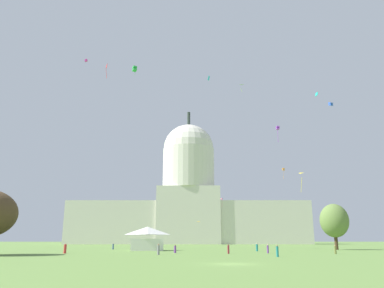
{
  "coord_description": "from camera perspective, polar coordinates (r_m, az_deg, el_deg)",
  "views": [
    {
      "loc": [
        -4.02,
        -39.62,
        2.39
      ],
      "look_at": [
        -3.93,
        69.59,
        30.14
      ],
      "focal_mm": 35.24,
      "sensor_mm": 36.0,
      "label": 1
    }
  ],
  "objects": [
    {
      "name": "person_purple_mid_right",
      "position": [
        71.67,
        11.35,
        -15.32
      ],
      "size": [
        0.37,
        0.37,
        1.57
      ],
      "rotation": [
        0.0,
        0.0,
        4.8
      ],
      "color": "#703D93",
      "rests_on": "ground_plane"
    },
    {
      "name": "person_denim_back_right",
      "position": [
        98.43,
        -11.9,
        -14.95
      ],
      "size": [
        0.51,
        0.51,
        1.53
      ],
      "rotation": [
        0.0,
        0.0,
        2.68
      ],
      "color": "#3D5684",
      "rests_on": "ground_plane"
    },
    {
      "name": "person_teal_front_left",
      "position": [
        83.63,
        9.75,
        -15.19
      ],
      "size": [
        0.53,
        0.53,
        1.64
      ],
      "rotation": [
        0.0,
        0.0,
        4.41
      ],
      "color": "#1E757A",
      "rests_on": "ground_plane"
    },
    {
      "name": "kite_blue_mid",
      "position": [
        95.52,
        20.21,
        5.69
      ],
      "size": [
        1.02,
        1.05,
        0.99
      ],
      "rotation": [
        0.0,
        0.0,
        3.52
      ],
      "color": "blue"
    },
    {
      "name": "person_purple_lawn_far_left",
      "position": [
        71.54,
        -2.63,
        -15.63
      ],
      "size": [
        0.59,
        0.59,
        1.47
      ],
      "rotation": [
        0.0,
        0.0,
        5.52
      ],
      "color": "#703D93",
      "rests_on": "ground_plane"
    },
    {
      "name": "person_maroon_mid_left",
      "position": [
        67.94,
        5.48,
        -15.57
      ],
      "size": [
        0.46,
        0.46,
        1.64
      ],
      "rotation": [
        0.0,
        0.0,
        3.72
      ],
      "color": "maroon",
      "rests_on": "ground_plane"
    },
    {
      "name": "person_red_deep_crowd",
      "position": [
        72.67,
        -18.7,
        -14.79
      ],
      "size": [
        0.62,
        0.62,
        1.76
      ],
      "rotation": [
        0.0,
        0.0,
        3.54
      ],
      "color": "red",
      "rests_on": "ground_plane"
    },
    {
      "name": "capitol_building",
      "position": [
        209.72,
        -0.58,
        -8.69
      ],
      "size": [
        127.84,
        28.79,
        74.53
      ],
      "color": "beige",
      "rests_on": "ground_plane"
    },
    {
      "name": "tree_east_near",
      "position": [
        100.22,
        20.68,
        -10.81
      ],
      "size": [
        8.09,
        7.77,
        10.94
      ],
      "color": "#42301E",
      "rests_on": "ground_plane"
    },
    {
      "name": "ground_plane",
      "position": [
        39.89,
        6.02,
        -17.62
      ],
      "size": [
        800.0,
        800.0,
        0.0
      ],
      "primitive_type": "plane",
      "color": "olive"
    },
    {
      "name": "kite_lime_high",
      "position": [
        126.33,
        7.47,
        8.67
      ],
      "size": [
        1.62,
        0.91,
        2.36
      ],
      "rotation": [
        0.0,
        0.0,
        3.05
      ],
      "color": "#8CD133"
    },
    {
      "name": "person_olive_aisle_center",
      "position": [
        70.75,
        20.82,
        -14.73
      ],
      "size": [
        0.44,
        0.44,
        1.52
      ],
      "rotation": [
        0.0,
        0.0,
        5.1
      ],
      "color": "olive",
      "rests_on": "ground_plane"
    },
    {
      "name": "kite_violet_mid",
      "position": [
        83.88,
        12.8,
        2.33
      ],
      "size": [
        0.69,
        0.72,
        3.61
      ],
      "rotation": [
        0.0,
        0.0,
        3.23
      ],
      "color": "purple"
    },
    {
      "name": "kite_yellow_low",
      "position": [
        88.42,
        16.08,
        -4.77
      ],
      "size": [
        1.29,
        1.2,
        3.96
      ],
      "rotation": [
        0.0,
        0.0,
        5.85
      ],
      "color": "yellow"
    },
    {
      "name": "kite_cyan_high",
      "position": [
        111.69,
        2.5,
        9.93
      ],
      "size": [
        0.75,
        1.18,
        1.28
      ],
      "rotation": [
        0.0,
        0.0,
        0.41
      ],
      "color": "#33BCDB"
    },
    {
      "name": "kite_turquoise_mid",
      "position": [
        78.91,
        18.29,
        7.17
      ],
      "size": [
        0.39,
        0.9,
        0.83
      ],
      "rotation": [
        0.0,
        0.0,
        1.09
      ],
      "color": "teal"
    },
    {
      "name": "person_teal_edge_west",
      "position": [
        56.76,
        12.75,
        -15.57
      ],
      "size": [
        0.45,
        0.45,
        1.64
      ],
      "rotation": [
        0.0,
        0.0,
        4.22
      ],
      "color": "#1E757A",
      "rests_on": "ground_plane"
    },
    {
      "name": "event_tent",
      "position": [
        87.17,
        -6.81,
        -14.04
      ],
      "size": [
        8.04,
        7.86,
        5.17
      ],
      "rotation": [
        0.0,
        0.0,
        0.1
      ],
      "color": "white",
      "rests_on": "ground_plane"
    },
    {
      "name": "kite_green_high",
      "position": [
        109.18,
        -8.72,
        11.19
      ],
      "size": [
        1.5,
        1.53,
        2.67
      ],
      "rotation": [
        0.0,
        0.0,
        3.71
      ],
      "color": "green"
    },
    {
      "name": "person_grey_back_left",
      "position": [
        63.15,
        -5.15,
        -15.65
      ],
      "size": [
        0.4,
        0.4,
        1.72
      ],
      "rotation": [
        0.0,
        0.0,
        4.73
      ],
      "color": "gray",
      "rests_on": "ground_plane"
    },
    {
      "name": "kite_orange_mid",
      "position": [
        157.93,
        13.62,
        -3.77
      ],
      "size": [
        0.94,
        0.99,
        4.42
      ],
      "rotation": [
        0.0,
        0.0,
        3.27
      ],
      "color": "orange"
    },
    {
      "name": "kite_pink_mid",
      "position": [
        182.89,
        4.47,
        -8.33
      ],
      "size": [
        0.95,
        0.94,
        4.04
      ],
      "rotation": [
        0.0,
        0.0,
        0.89
      ],
      "color": "pink"
    },
    {
      "name": "kite_red_high",
      "position": [
        84.75,
        -12.84,
        11.22
      ],
      "size": [
        0.56,
        0.97,
        3.38
      ],
      "rotation": [
        0.0,
        0.0,
        4.33
      ],
      "color": "red"
    },
    {
      "name": "kite_magenta_high",
      "position": [
        120.41,
        -15.78,
        12.08
      ],
      "size": [
        0.73,
        0.69,
        0.8
      ],
      "rotation": [
        0.0,
        0.0,
        1.48
      ],
      "color": "#D1339E"
    },
    {
      "name": "kite_gold_low",
      "position": [
        137.06,
        1.11,
        -11.86
      ],
      "size": [
        1.64,
        1.43,
        0.23
      ],
      "rotation": [
        0.0,
        0.0,
        0.53
      ],
      "color": "gold"
    }
  ]
}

